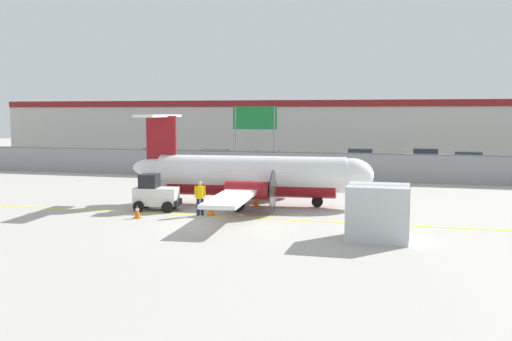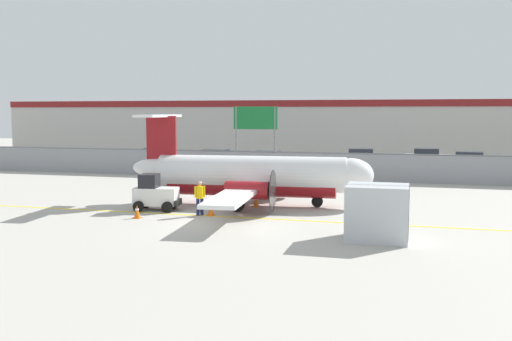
# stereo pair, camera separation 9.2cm
# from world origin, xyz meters

# --- Properties ---
(ground_plane) EXTENTS (140.00, 140.00, 0.01)m
(ground_plane) POSITION_xyz_m (0.00, 2.00, 0.00)
(ground_plane) COLOR #ADA89E
(perimeter_fence) EXTENTS (98.00, 0.10, 2.10)m
(perimeter_fence) POSITION_xyz_m (0.00, 18.00, 1.12)
(perimeter_fence) COLOR gray
(perimeter_fence) RESTS_ON ground
(parking_lot_strip) EXTENTS (98.00, 17.00, 0.12)m
(parking_lot_strip) POSITION_xyz_m (0.00, 29.50, 0.06)
(parking_lot_strip) COLOR #38383A
(parking_lot_strip) RESTS_ON ground
(background_building) EXTENTS (91.00, 8.10, 6.50)m
(background_building) POSITION_xyz_m (0.00, 47.99, 3.26)
(background_building) COLOR beige
(background_building) RESTS_ON ground
(commuter_airplane) EXTENTS (13.41, 16.07, 4.92)m
(commuter_airplane) POSITION_xyz_m (-0.12, 5.74, 1.60)
(commuter_airplane) COLOR white
(commuter_airplane) RESTS_ON ground
(baggage_tug) EXTENTS (2.46, 1.64, 1.88)m
(baggage_tug) POSITION_xyz_m (-4.71, 2.85, 0.86)
(baggage_tug) COLOR silver
(baggage_tug) RESTS_ON ground
(ground_crew_worker) EXTENTS (0.51, 0.47, 1.70)m
(ground_crew_worker) POSITION_xyz_m (-1.95, 2.04, 0.95)
(ground_crew_worker) COLOR #191E4C
(ground_crew_worker) RESTS_ON ground
(cargo_container) EXTENTS (2.44, 2.00, 2.20)m
(cargo_container) POSITION_xyz_m (6.73, -1.23, 1.10)
(cargo_container) COLOR #B7BCC1
(cargo_container) RESTS_ON ground
(traffic_cone_near_left) EXTENTS (0.36, 0.36, 0.64)m
(traffic_cone_near_left) POSITION_xyz_m (-1.45, 2.20, 0.31)
(traffic_cone_near_left) COLOR orange
(traffic_cone_near_left) RESTS_ON ground
(traffic_cone_near_right) EXTENTS (0.36, 0.36, 0.64)m
(traffic_cone_near_right) POSITION_xyz_m (0.03, 5.31, 0.31)
(traffic_cone_near_right) COLOR orange
(traffic_cone_near_right) RESTS_ON ground
(traffic_cone_far_left) EXTENTS (0.36, 0.36, 0.64)m
(traffic_cone_far_left) POSITION_xyz_m (-4.61, 0.59, 0.31)
(traffic_cone_far_left) COLOR orange
(traffic_cone_far_left) RESTS_ON ground
(parked_car_0) EXTENTS (4.39, 2.45, 1.58)m
(parked_car_0) POSITION_xyz_m (-15.06, 25.30, 0.89)
(parked_car_0) COLOR navy
(parked_car_0) RESTS_ON parking_lot_strip
(parked_car_1) EXTENTS (4.28, 2.18, 1.58)m
(parked_car_1) POSITION_xyz_m (-8.85, 24.73, 0.89)
(parked_car_1) COLOR black
(parked_car_1) RESTS_ON parking_lot_strip
(parked_car_2) EXTENTS (4.24, 2.08, 1.58)m
(parked_car_2) POSITION_xyz_m (-3.89, 23.94, 0.89)
(parked_car_2) COLOR black
(parked_car_2) RESTS_ON parking_lot_strip
(parked_car_3) EXTENTS (4.34, 2.31, 1.58)m
(parked_car_3) POSITION_xyz_m (3.75, 29.36, 0.89)
(parked_car_3) COLOR gray
(parked_car_3) RESTS_ON parking_lot_strip
(parked_car_4) EXTENTS (4.29, 2.19, 1.58)m
(parked_car_4) POSITION_xyz_m (9.66, 31.18, 0.89)
(parked_car_4) COLOR silver
(parked_car_4) RESTS_ON parking_lot_strip
(parked_car_5) EXTENTS (4.33, 2.28, 1.58)m
(parked_car_5) POSITION_xyz_m (13.04, 27.59, 0.89)
(parked_car_5) COLOR #B28C19
(parked_car_5) RESTS_ON parking_lot_strip
(highway_sign) EXTENTS (3.60, 0.14, 5.50)m
(highway_sign) POSITION_xyz_m (-3.93, 19.96, 4.14)
(highway_sign) COLOR slate
(highway_sign) RESTS_ON ground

